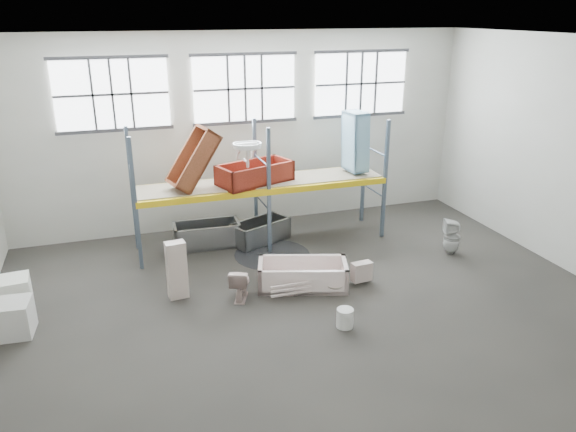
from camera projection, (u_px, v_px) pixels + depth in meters
name	position (u px, v px, depth m)	size (l,w,h in m)	color
floor	(312.00, 311.00, 10.76)	(12.00, 10.00, 0.10)	#413D37
ceiling	(317.00, 36.00, 8.97)	(12.00, 10.00, 0.10)	silver
wall_back	(245.00, 131.00, 14.35)	(12.00, 0.10, 5.00)	beige
wall_front	(500.00, 333.00, 5.37)	(12.00, 0.10, 5.00)	#A6A59A
window_left	(112.00, 94.00, 12.92)	(2.60, 0.04, 1.60)	white
window_mid	(245.00, 89.00, 13.87)	(2.60, 0.04, 1.60)	white
window_right	(361.00, 84.00, 14.82)	(2.60, 0.04, 1.60)	white
rack_upright_la	(136.00, 205.00, 11.90)	(0.08, 0.08, 3.00)	slate
rack_upright_lb	(132.00, 189.00, 12.97)	(0.08, 0.08, 3.00)	slate
rack_upright_ma	(269.00, 192.00, 12.79)	(0.08, 0.08, 3.00)	slate
rack_upright_mb	(255.00, 178.00, 13.86)	(0.08, 0.08, 3.00)	slate
rack_upright_ra	(385.00, 180.00, 13.68)	(0.08, 0.08, 3.00)	slate
rack_upright_rb	(364.00, 168.00, 14.74)	(0.08, 0.08, 3.00)	slate
rack_beam_front	(269.00, 192.00, 12.79)	(6.00, 0.10, 0.14)	yellow
rack_beam_back	(255.00, 178.00, 13.86)	(6.00, 0.10, 0.14)	yellow
shelf_deck	(262.00, 181.00, 13.30)	(5.90, 1.10, 0.03)	gray
wet_patch	(272.00, 254.00, 13.14)	(1.80, 1.80, 0.00)	black
bathtub_beige	(303.00, 274.00, 11.54)	(1.84, 0.87, 0.54)	silver
cistern_spare	(362.00, 272.00, 11.64)	(0.43, 0.21, 0.41)	#C2ABA3
sink_in_tub	(335.00, 286.00, 11.29)	(0.41, 0.41, 0.14)	beige
toilet_beige	(240.00, 283.00, 11.03)	(0.38, 0.66, 0.68)	beige
cistern_tall	(177.00, 270.00, 10.99)	(0.39, 0.25, 1.20)	beige
toilet_white	(452.00, 237.00, 13.04)	(0.39, 0.39, 0.86)	silver
steel_tub_left	(207.00, 234.00, 13.55)	(1.59, 0.74, 0.58)	#9DA0A4
steel_tub_right	(260.00, 231.00, 13.81)	(1.47, 0.69, 0.54)	#95989B
rust_tub_flat	(255.00, 173.00, 13.09)	(1.77, 0.83, 0.50)	maroon
rust_tub_tilted	(193.00, 159.00, 12.46)	(1.50, 0.70, 0.42)	brown
sink_on_shelf	(248.00, 166.00, 12.66)	(0.67, 0.51, 0.59)	silver
blue_tub_upright	(355.00, 141.00, 13.69)	(1.47, 0.69, 0.41)	#81B6D5
bucket	(345.00, 318.00, 10.08)	(0.31, 0.31, 0.36)	silver
carton_near	(10.00, 318.00, 9.80)	(0.74, 0.63, 0.63)	beige
carton_far	(14.00, 290.00, 10.92)	(0.62, 0.62, 0.52)	white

